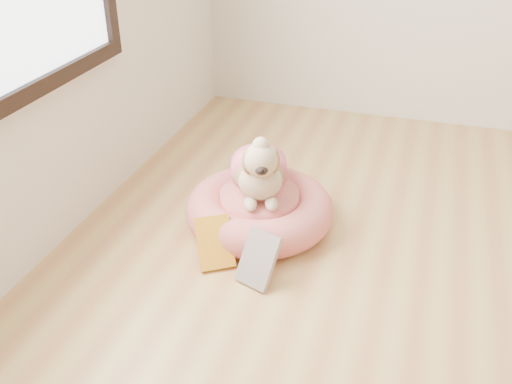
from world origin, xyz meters
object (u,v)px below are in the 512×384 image
(dog, at_px, (259,159))
(book_white, at_px, (258,259))
(book_yellow, at_px, (215,242))
(pet_bed, at_px, (260,209))

(dog, distance_m, book_white, 0.44)
(dog, bearing_deg, book_yellow, -124.51)
(pet_bed, xyz_separation_m, book_yellow, (-0.09, -0.31, 0.01))
(pet_bed, bearing_deg, book_white, -73.45)
(dog, bearing_deg, pet_bed, -87.08)
(pet_bed, relative_size, book_yellow, 3.06)
(dog, height_order, book_white, dog)
(pet_bed, relative_size, book_white, 3.02)
(dog, height_order, book_yellow, dog)
(book_white, bearing_deg, pet_bed, 125.75)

